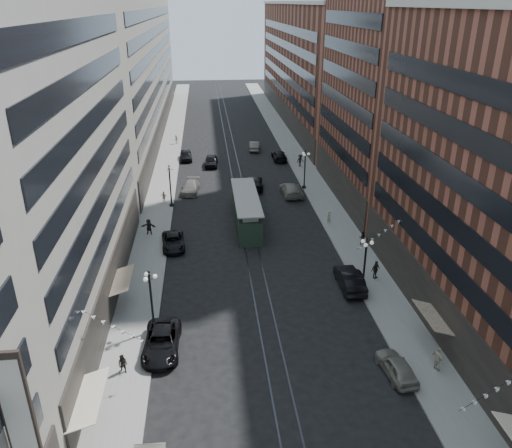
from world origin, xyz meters
name	(u,v)px	position (x,y,z in m)	size (l,w,h in m)	color
ground	(240,191)	(0.00, 60.00, 0.00)	(220.00, 220.00, 0.00)	black
sidewalk_west	(165,171)	(-11.00, 70.00, 0.07)	(4.00, 180.00, 0.15)	gray
sidewalk_east	(303,167)	(11.00, 70.00, 0.07)	(4.00, 180.00, 0.15)	gray
rail_west	(231,170)	(-0.70, 70.00, 0.01)	(0.12, 180.00, 0.02)	#2D2D33
rail_east	(239,169)	(0.70, 70.00, 0.01)	(0.12, 180.00, 0.02)	#2D2D33
building_west_mid	(42,150)	(-17.00, 33.00, 14.00)	(8.00, 36.00, 28.00)	gray
building_west_far	(137,67)	(-17.00, 96.00, 13.00)	(8.00, 90.00, 26.00)	gray
building_east_mid	(491,181)	(17.00, 28.00, 12.00)	(8.00, 30.00, 24.00)	brown
building_east_tower	(381,33)	(17.00, 56.00, 21.00)	(8.00, 26.00, 42.00)	brown
building_east_far	(302,65)	(17.00, 105.00, 12.00)	(8.00, 72.00, 24.00)	brown
lamppost_sw_far	(151,299)	(-9.20, 28.00, 3.10)	(1.03, 1.14, 5.52)	black
lamppost_sw_mid	(170,185)	(-9.20, 55.00, 3.10)	(1.03, 1.14, 5.52)	black
lamppost_se_far	(365,264)	(9.20, 32.00, 3.10)	(1.03, 1.14, 5.52)	black
lamppost_se_mid	(305,168)	(9.20, 60.00, 3.10)	(1.03, 1.14, 5.52)	black
streetcar	(246,211)	(0.00, 48.74, 1.65)	(2.86, 12.94, 3.58)	#203325
car_2	(162,342)	(-8.40, 25.56, 0.80)	(2.66, 5.77, 1.60)	black
car_4	(397,367)	(8.40, 21.13, 0.73)	(1.72, 4.27, 1.46)	gray
pedestrian_2	(123,364)	(-10.95, 23.17, 0.90)	(0.73, 0.40, 1.50)	black
pedestrian_4	(438,359)	(11.43, 21.21, 1.08)	(1.09, 0.50, 1.87)	#BEB79E
car_7	(173,242)	(-8.40, 43.19, 0.71)	(2.35, 5.09, 1.41)	black
car_8	(191,187)	(-6.80, 60.30, 0.76)	(2.12, 5.22, 1.52)	gray
car_9	(186,155)	(-7.89, 76.04, 0.82)	(1.94, 4.82, 1.64)	black
car_10	(350,279)	(8.32, 33.11, 0.89)	(1.89, 5.43, 1.79)	black
car_11	(292,190)	(7.10, 57.58, 0.74)	(2.46, 5.34, 1.48)	gray
car_12	(279,155)	(7.72, 74.49, 0.78)	(2.19, 5.39, 1.56)	black
car_13	(211,161)	(-3.70, 72.28, 0.86)	(2.03, 5.04, 1.72)	black
car_14	(254,146)	(4.15, 80.91, 0.81)	(1.70, 4.89, 1.61)	#65625A
pedestrian_5	(149,227)	(-11.30, 46.65, 1.06)	(1.69, 0.49, 1.83)	black
pedestrian_6	(164,197)	(-10.25, 56.43, 0.90)	(0.88, 0.40, 1.50)	beige
pedestrian_7	(362,238)	(12.08, 41.58, 0.92)	(0.75, 0.41, 1.54)	black
pedestrian_8	(329,217)	(9.77, 47.49, 0.93)	(0.57, 0.37, 1.56)	#9E9983
pedestrian_9	(300,160)	(10.51, 70.21, 1.12)	(1.26, 0.52, 1.95)	black
car_extra_0	(254,183)	(2.20, 61.04, 0.84)	(2.36, 5.80, 1.68)	black
car_extra_1	(290,189)	(6.80, 57.82, 0.82)	(2.31, 5.68, 1.65)	gray
pedestrian_extra_0	(376,270)	(11.18, 34.36, 1.06)	(1.06, 0.48, 1.81)	black
pedestrian_extra_2	(176,139)	(-9.93, 86.44, 0.96)	(1.05, 0.43, 1.62)	gray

